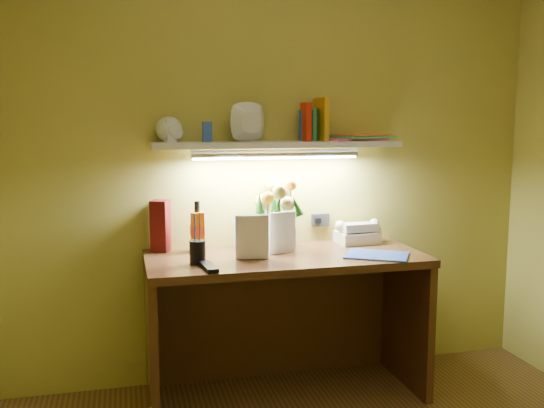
# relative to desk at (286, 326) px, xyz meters

# --- Properties ---
(desk) EXTENTS (1.40, 0.60, 0.75)m
(desk) POSITION_rel_desk_xyz_m (0.00, 0.00, 0.00)
(desk) COLOR #3E1D11
(desk) RESTS_ON ground
(flower_bouquet) EXTENTS (0.30, 0.30, 0.38)m
(flower_bouquet) POSITION_rel_desk_xyz_m (-0.01, 0.17, 0.56)
(flower_bouquet) COLOR #0D1239
(flower_bouquet) RESTS_ON desk
(telephone) EXTENTS (0.23, 0.18, 0.13)m
(telephone) POSITION_rel_desk_xyz_m (0.46, 0.18, 0.44)
(telephone) COLOR beige
(telephone) RESTS_ON desk
(desk_clock) EXTENTS (0.09, 0.06, 0.08)m
(desk_clock) POSITION_rel_desk_xyz_m (0.56, 0.20, 0.42)
(desk_clock) COLOR #B9B8BD
(desk_clock) RESTS_ON desk
(whisky_bottle) EXTENTS (0.08, 0.08, 0.26)m
(whisky_bottle) POSITION_rel_desk_xyz_m (-0.42, 0.18, 0.51)
(whisky_bottle) COLOR #AB5009
(whisky_bottle) RESTS_ON desk
(whisky_box) EXTENTS (0.11, 0.11, 0.27)m
(whisky_box) POSITION_rel_desk_xyz_m (-0.61, 0.24, 0.51)
(whisky_box) COLOR #510D0D
(whisky_box) RESTS_ON desk
(pen_cup) EXTENTS (0.09, 0.09, 0.19)m
(pen_cup) POSITION_rel_desk_xyz_m (-0.46, -0.07, 0.47)
(pen_cup) COLOR black
(pen_cup) RESTS_ON desk
(art_card) EXTENTS (0.18, 0.07, 0.18)m
(art_card) POSITION_rel_desk_xyz_m (-0.14, 0.20, 0.46)
(art_card) COLOR white
(art_card) RESTS_ON desk
(tv_remote) EXTENTS (0.07, 0.19, 0.02)m
(tv_remote) POSITION_rel_desk_xyz_m (-0.42, -0.20, 0.39)
(tv_remote) COLOR black
(tv_remote) RESTS_ON desk
(blue_folder) EXTENTS (0.38, 0.35, 0.01)m
(blue_folder) POSITION_rel_desk_xyz_m (0.44, -0.14, 0.38)
(blue_folder) COLOR #2D4FB1
(blue_folder) RESTS_ON desk
(desk_book_a) EXTENTS (0.16, 0.05, 0.22)m
(desk_book_a) POSITION_rel_desk_xyz_m (-0.27, -0.04, 0.48)
(desk_book_a) COLOR silver
(desk_book_a) RESTS_ON desk
(desk_book_b) EXTENTS (0.15, 0.06, 0.21)m
(desk_book_b) POSITION_rel_desk_xyz_m (-0.08, 0.02, 0.48)
(desk_book_b) COLOR silver
(desk_book_b) RESTS_ON desk
(wall_shelf) EXTENTS (1.32, 0.34, 0.26)m
(wall_shelf) POSITION_rel_desk_xyz_m (-0.00, 0.18, 0.96)
(wall_shelf) COLOR silver
(wall_shelf) RESTS_ON ground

